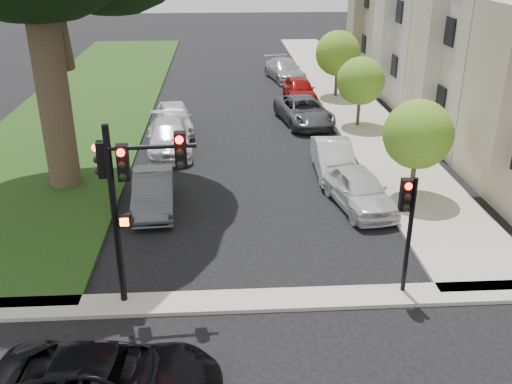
{
  "coord_description": "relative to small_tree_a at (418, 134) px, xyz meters",
  "views": [
    {
      "loc": [
        -0.99,
        -11.09,
        9.17
      ],
      "look_at": [
        0.0,
        5.0,
        2.0
      ],
      "focal_mm": 40.0,
      "sensor_mm": 36.0,
      "label": 1
    }
  ],
  "objects": [
    {
      "name": "car_parked_2",
      "position": [
        -2.78,
        9.99,
        -1.89
      ],
      "size": [
        3.11,
        5.33,
        1.39
      ],
      "primitive_type": "imported",
      "rotation": [
        0.0,
        0.0,
        0.17
      ],
      "color": "#3F4247",
      "rests_on": "ground"
    },
    {
      "name": "sidewalk_cross",
      "position": [
        -6.2,
        -6.54,
        -2.52
      ],
      "size": [
        60.0,
        1.0,
        0.12
      ],
      "primitive_type": "cube",
      "color": "#A6A397",
      "rests_on": "ground"
    },
    {
      "name": "car_parked_3",
      "position": [
        -2.39,
        14.71,
        -1.86
      ],
      "size": [
        1.92,
        4.3,
        1.44
      ],
      "primitive_type": "imported",
      "rotation": [
        0.0,
        0.0,
        0.05
      ],
      "color": "maroon",
      "rests_on": "ground"
    },
    {
      "name": "car_parked_6",
      "position": [
        -9.69,
        5.89,
        -1.88
      ],
      "size": [
        2.41,
        5.02,
        1.41
      ],
      "primitive_type": "imported",
      "rotation": [
        0.0,
        0.0,
        0.09
      ],
      "color": "silver",
      "rests_on": "ground"
    },
    {
      "name": "car_parked_7",
      "position": [
        -9.67,
        9.07,
        -1.85
      ],
      "size": [
        2.35,
        4.5,
        1.46
      ],
      "primitive_type": "imported",
      "rotation": [
        0.0,
        0.0,
        0.15
      ],
      "color": "silver",
      "rests_on": "ground"
    },
    {
      "name": "car_parked_1",
      "position": [
        -2.54,
        2.69,
        -1.89
      ],
      "size": [
        1.61,
        4.27,
        1.39
      ],
      "primitive_type": "imported",
      "rotation": [
        0.0,
        0.0,
        -0.03
      ],
      "color": "silver",
      "rests_on": "ground"
    },
    {
      "name": "small_tree_a",
      "position": [
        0.0,
        0.0,
        0.0
      ],
      "size": [
        2.59,
        2.59,
        3.88
      ],
      "color": "#30271D",
      "rests_on": "ground"
    },
    {
      "name": "sidewalk_right",
      "position": [
        0.55,
        15.46,
        -2.52
      ],
      "size": [
        3.5,
        44.0,
        0.12
      ],
      "primitive_type": "cube",
      "color": "#A6A397",
      "rests_on": "ground"
    },
    {
      "name": "car_parked_0",
      "position": [
        -2.21,
        -0.65,
        -1.86
      ],
      "size": [
        2.42,
        4.46,
        1.44
      ],
      "primitive_type": "imported",
      "rotation": [
        0.0,
        0.0,
        0.18
      ],
      "color": "silver",
      "rests_on": "ground"
    },
    {
      "name": "ground",
      "position": [
        -6.2,
        -8.54,
        -2.58
      ],
      "size": [
        140.0,
        140.0,
        0.0
      ],
      "primitive_type": "plane",
      "color": "black",
      "rests_on": "ground"
    },
    {
      "name": "small_tree_c",
      "position": [
        0.0,
        15.4,
        0.17
      ],
      "size": [
        2.76,
        2.76,
        4.13
      ],
      "color": "#30271D",
      "rests_on": "ground"
    },
    {
      "name": "small_tree_b",
      "position": [
        0.0,
        9.18,
        -0.12
      ],
      "size": [
        2.47,
        2.47,
        3.71
      ],
      "color": "#30271D",
      "rests_on": "ground"
    },
    {
      "name": "grass_strip",
      "position": [
        -15.2,
        15.46,
        -2.52
      ],
      "size": [
        8.0,
        44.0,
        0.12
      ],
      "primitive_type": "cube",
      "color": "#1C380C",
      "rests_on": "ground"
    },
    {
      "name": "car_parked_4",
      "position": [
        -2.69,
        20.53,
        -1.87
      ],
      "size": [
        2.93,
        5.22,
        1.43
      ],
      "primitive_type": "imported",
      "rotation": [
        0.0,
        0.0,
        0.2
      ],
      "color": "#999BA0",
      "rests_on": "ground"
    },
    {
      "name": "traffic_signal_secondary",
      "position": [
        -2.35,
        -6.34,
        -0.12
      ],
      "size": [
        0.45,
        0.36,
        3.53
      ],
      "color": "black",
      "rests_on": "ground"
    },
    {
      "name": "traffic_signal_main",
      "position": [
        -9.6,
        -6.3,
        0.94
      ],
      "size": [
        2.5,
        0.65,
        5.11
      ],
      "color": "black",
      "rests_on": "ground"
    },
    {
      "name": "car_cross_near",
      "position": [
        -9.72,
        -10.15,
        -1.91
      ],
      "size": [
        4.93,
        2.47,
        1.34
      ],
      "primitive_type": "imported",
      "rotation": [
        0.0,
        0.0,
        1.52
      ],
      "color": "black",
      "rests_on": "ground"
    },
    {
      "name": "car_parked_5",
      "position": [
        -9.78,
        -0.32,
        -1.9
      ],
      "size": [
        1.73,
        4.24,
        1.37
      ],
      "primitive_type": "imported",
      "rotation": [
        0.0,
        0.0,
        0.07
      ],
      "color": "#3F4247",
      "rests_on": "ground"
    }
  ]
}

